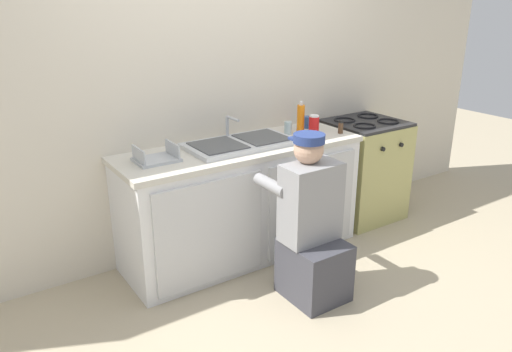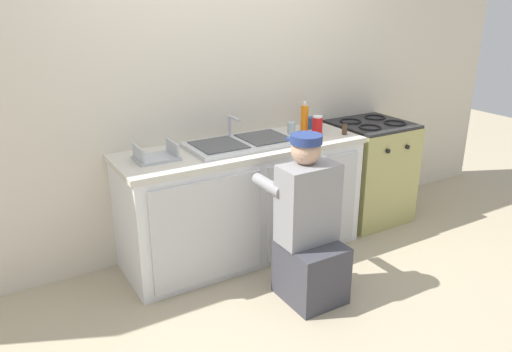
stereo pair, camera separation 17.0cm
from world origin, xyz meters
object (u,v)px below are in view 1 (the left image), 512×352
coffee_mug (307,122)px  dish_rack_tray (156,158)px  water_glass (288,128)px  soap_bottle_orange (301,118)px  plumber_person (312,232)px  soda_cup_red (314,125)px  sink_double_basin (241,143)px  spice_bottle_pepper (341,127)px  stove_range (362,169)px

coffee_mug → dish_rack_tray: 1.39m
water_glass → soap_bottle_orange: bearing=-6.8°
plumber_person → water_glass: plumber_person is taller
plumber_person → coffee_mug: 1.18m
soda_cup_red → water_glass: (-0.17, 0.11, -0.03)m
sink_double_basin → soda_cup_red: size_ratio=5.26×
spice_bottle_pepper → dish_rack_tray: 1.50m
spice_bottle_pepper → water_glass: (-0.36, 0.21, -0.00)m
dish_rack_tray → soap_bottle_orange: bearing=2.0°
coffee_mug → dish_rack_tray: bearing=-174.9°
water_glass → plumber_person: bearing=-116.8°
water_glass → stove_range: bearing=-4.7°
stove_range → spice_bottle_pepper: spice_bottle_pepper is taller
soda_cup_red → stove_range: bearing=4.4°
stove_range → spice_bottle_pepper: 0.67m
plumber_person → soda_cup_red: bearing=50.3°
coffee_mug → soap_bottle_orange: soap_bottle_orange is taller
stove_range → spice_bottle_pepper: size_ratio=8.52×
sink_double_basin → stove_range: 1.36m
spice_bottle_pepper → soda_cup_red: size_ratio=0.69×
stove_range → water_glass: (-0.80, 0.07, 0.48)m
stove_range → plumber_person: bearing=-148.5°
coffee_mug → soap_bottle_orange: size_ratio=0.50×
coffee_mug → spice_bottle_pepper: spice_bottle_pepper is taller
soda_cup_red → soap_bottle_orange: soap_bottle_orange is taller
sink_double_basin → dish_rack_tray: bearing=179.5°
spice_bottle_pepper → soda_cup_red: bearing=152.5°
sink_double_basin → water_glass: sink_double_basin is taller
stove_range → plumber_person: (-1.20, -0.73, 0.02)m
coffee_mug → soda_cup_red: (-0.08, -0.18, 0.03)m
plumber_person → dish_rack_tray: (-0.73, 0.74, 0.44)m
sink_double_basin → stove_range: (1.28, -0.00, -0.45)m
plumber_person → dish_rack_tray: bearing=134.6°
stove_range → coffee_mug: size_ratio=7.10×
sink_double_basin → dish_rack_tray: size_ratio=2.86×
plumber_person → dish_rack_tray: plumber_person is taller
plumber_person → water_glass: bearing=63.2°
plumber_person → water_glass: (0.40, 0.80, 0.46)m
coffee_mug → dish_rack_tray: (-1.38, -0.12, -0.02)m
plumber_person → coffee_mug: size_ratio=8.76×
sink_double_basin → spice_bottle_pepper: (0.84, -0.15, 0.03)m
plumber_person → soda_cup_red: size_ratio=7.26×
sink_double_basin → soap_bottle_orange: (0.59, 0.05, 0.09)m
water_glass → soda_cup_red: bearing=-34.5°
dish_rack_tray → spice_bottle_pepper: bearing=-6.0°
spice_bottle_pepper → soda_cup_red: 0.22m
soda_cup_red → soap_bottle_orange: size_ratio=0.61×
stove_range → soap_bottle_orange: bearing=175.6°
dish_rack_tray → water_glass: 1.14m
water_glass → soap_bottle_orange: soap_bottle_orange is taller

